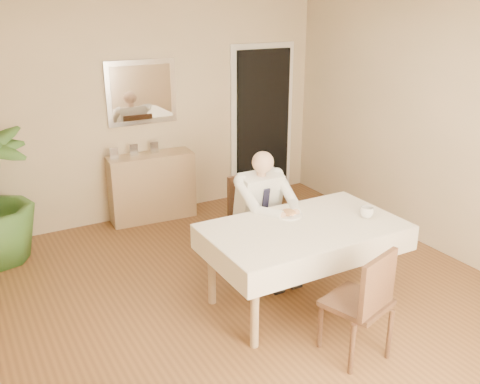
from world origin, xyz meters
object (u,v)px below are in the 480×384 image
seated_man (267,209)px  coffee_mug (367,212)px  dining_table (304,234)px  chair_near (365,299)px  sideboard (152,187)px  chair_far (252,215)px

seated_man → coffee_mug: (0.59, -0.73, 0.11)m
coffee_mug → dining_table: bearing=166.9°
chair_near → coffee_mug: (0.68, 0.76, 0.29)m
sideboard → dining_table: bearing=-75.3°
coffee_mug → sideboard: bearing=111.8°
dining_table → coffee_mug: 0.62m
chair_far → seated_man: 0.33m
coffee_mug → chair_near: bearing=-131.6°
chair_far → chair_near: chair_far is taller
sideboard → chair_far: bearing=-69.8°
chair_near → sideboard: 3.42m
seated_man → dining_table: bearing=-90.0°
dining_table → chair_near: (-0.09, -0.90, -0.15)m
chair_far → dining_table: bearing=-95.2°
chair_near → coffee_mug: chair_near is taller
seated_man → sideboard: bearing=103.9°
chair_far → coffee_mug: 1.21m
coffee_mug → sideboard: coffee_mug is taller
chair_near → sideboard: size_ratio=0.89×
seated_man → sideboard: (-0.47, 1.91, -0.28)m
chair_far → sideboard: 1.69m
seated_man → sideboard: size_ratio=1.21×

